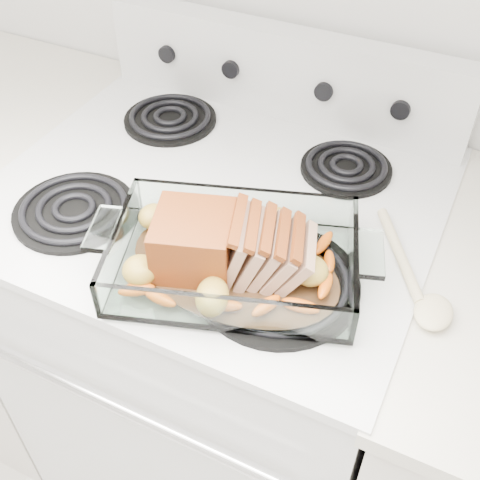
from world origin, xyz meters
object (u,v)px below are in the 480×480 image
at_px(electric_range, 222,342).
at_px(pork_roast, 220,242).
at_px(counter_left, 1,258).
at_px(baking_dish, 234,262).

height_order(electric_range, pork_roast, electric_range).
relative_size(counter_left, baking_dish, 2.57).
bearing_deg(pork_roast, baking_dish, 5.15).
xyz_separation_m(counter_left, baking_dish, (0.79, -0.17, 0.50)).
height_order(electric_range, baking_dish, electric_range).
bearing_deg(pork_roast, counter_left, 172.65).
xyz_separation_m(electric_range, pork_roast, (0.10, -0.17, 0.51)).
bearing_deg(electric_range, baking_dish, -54.66).
height_order(electric_range, counter_left, electric_range).
xyz_separation_m(counter_left, pork_roast, (0.76, -0.17, 0.53)).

